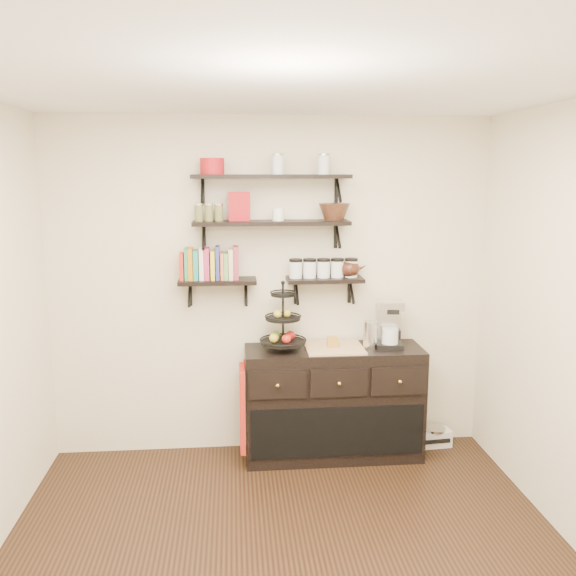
{
  "coord_description": "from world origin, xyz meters",
  "views": [
    {
      "loc": [
        -0.29,
        -3.06,
        2.27
      ],
      "look_at": [
        0.09,
        1.15,
        1.46
      ],
      "focal_mm": 38.0,
      "sensor_mm": 36.0,
      "label": 1
    }
  ],
  "objects": [
    {
      "name": "ceiling",
      "position": [
        0.0,
        0.0,
        2.7
      ],
      "size": [
        3.5,
        3.5,
        0.02
      ],
      "primitive_type": "cube",
      "color": "white",
      "rests_on": "back_wall"
    },
    {
      "name": "back_wall",
      "position": [
        0.0,
        1.75,
        1.35
      ],
      "size": [
        3.5,
        0.02,
        2.7
      ],
      "primitive_type": "cube",
      "color": "beige",
      "rests_on": "ground"
    },
    {
      "name": "shelf_top",
      "position": [
        0.0,
        1.62,
        2.23
      ],
      "size": [
        1.2,
        0.27,
        0.23
      ],
      "color": "black",
      "rests_on": "back_wall"
    },
    {
      "name": "shelf_mid",
      "position": [
        0.0,
        1.62,
        1.88
      ],
      "size": [
        1.2,
        0.27,
        0.23
      ],
      "color": "black",
      "rests_on": "back_wall"
    },
    {
      "name": "shelf_low_left",
      "position": [
        -0.42,
        1.63,
        1.43
      ],
      "size": [
        0.6,
        0.25,
        0.23
      ],
      "color": "black",
      "rests_on": "back_wall"
    },
    {
      "name": "shelf_low_right",
      "position": [
        0.42,
        1.63,
        1.43
      ],
      "size": [
        0.6,
        0.25,
        0.23
      ],
      "color": "black",
      "rests_on": "back_wall"
    },
    {
      "name": "cookbooks",
      "position": [
        -0.47,
        1.63,
        1.57
      ],
      "size": [
        0.43,
        0.15,
        0.26
      ],
      "color": "red",
      "rests_on": "shelf_low_left"
    },
    {
      "name": "glass_canisters",
      "position": [
        0.41,
        1.63,
        1.51
      ],
      "size": [
        0.54,
        0.1,
        0.13
      ],
      "color": "silver",
      "rests_on": "shelf_low_right"
    },
    {
      "name": "sideboard",
      "position": [
        0.48,
        1.51,
        0.45
      ],
      "size": [
        1.4,
        0.5,
        0.92
      ],
      "color": "black",
      "rests_on": "floor"
    },
    {
      "name": "fruit_stand",
      "position": [
        0.08,
        1.52,
        1.08
      ],
      "size": [
        0.36,
        0.36,
        0.52
      ],
      "rotation": [
        0.0,
        0.0,
        0.18
      ],
      "color": "black",
      "rests_on": "sideboard"
    },
    {
      "name": "candle",
      "position": [
        0.47,
        1.51,
        0.96
      ],
      "size": [
        0.08,
        0.08,
        0.08
      ],
      "primitive_type": "cube",
      "color": "olive",
      "rests_on": "sideboard"
    },
    {
      "name": "coffee_maker",
      "position": [
        0.93,
        1.54,
        1.08
      ],
      "size": [
        0.23,
        0.22,
        0.38
      ],
      "rotation": [
        0.0,
        0.0,
        -0.14
      ],
      "color": "black",
      "rests_on": "sideboard"
    },
    {
      "name": "thermal_carafe",
      "position": [
        0.77,
        1.49,
        1.01
      ],
      "size": [
        0.11,
        0.11,
        0.22
      ],
      "primitive_type": "cylinder",
      "color": "silver",
      "rests_on": "sideboard"
    },
    {
      "name": "apron",
      "position": [
        -0.25,
        1.41,
        0.47
      ],
      "size": [
        0.04,
        0.28,
        0.66
      ],
      "primitive_type": "cube",
      "color": "#B11513",
      "rests_on": "sideboard"
    },
    {
      "name": "radio",
      "position": [
        1.36,
        1.6,
        0.08
      ],
      "size": [
        0.28,
        0.19,
        0.16
      ],
      "rotation": [
        0.0,
        0.0,
        0.09
      ],
      "color": "silver",
      "rests_on": "floor"
    },
    {
      "name": "recipe_box",
      "position": [
        -0.24,
        1.61,
        2.01
      ],
      "size": [
        0.16,
        0.07,
        0.22
      ],
      "primitive_type": "cube",
      "rotation": [
        0.0,
        0.0,
        -0.06
      ],
      "color": "#A3121A",
      "rests_on": "shelf_mid"
    },
    {
      "name": "walnut_bowl",
      "position": [
        0.49,
        1.61,
        1.96
      ],
      "size": [
        0.24,
        0.24,
        0.13
      ],
      "primitive_type": null,
      "color": "black",
      "rests_on": "shelf_mid"
    },
    {
      "name": "ramekins",
      "position": [
        0.05,
        1.61,
        1.95
      ],
      "size": [
        0.09,
        0.09,
        0.1
      ],
      "primitive_type": "cylinder",
      "color": "white",
      "rests_on": "shelf_mid"
    },
    {
      "name": "teapot",
      "position": [
        0.62,
        1.63,
        1.53
      ],
      "size": [
        0.23,
        0.19,
        0.16
      ],
      "primitive_type": null,
      "rotation": [
        0.0,
        0.0,
        -0.14
      ],
      "color": "#381A10",
      "rests_on": "shelf_low_right"
    },
    {
      "name": "red_pot",
      "position": [
        -0.44,
        1.61,
        2.31
      ],
      "size": [
        0.18,
        0.18,
        0.12
      ],
      "primitive_type": "cylinder",
      "color": "#A3121A",
      "rests_on": "shelf_top"
    }
  ]
}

